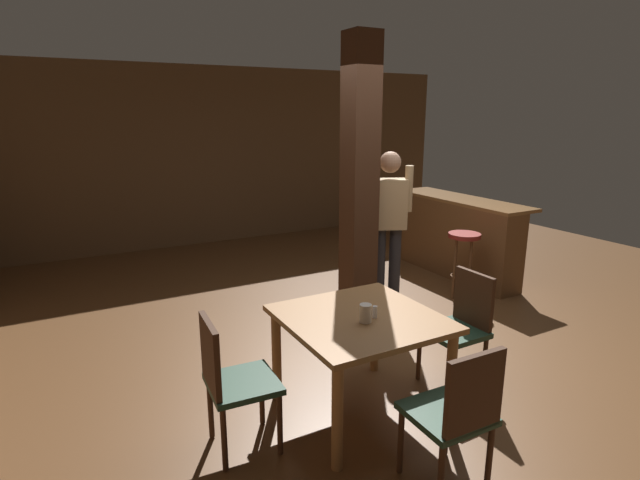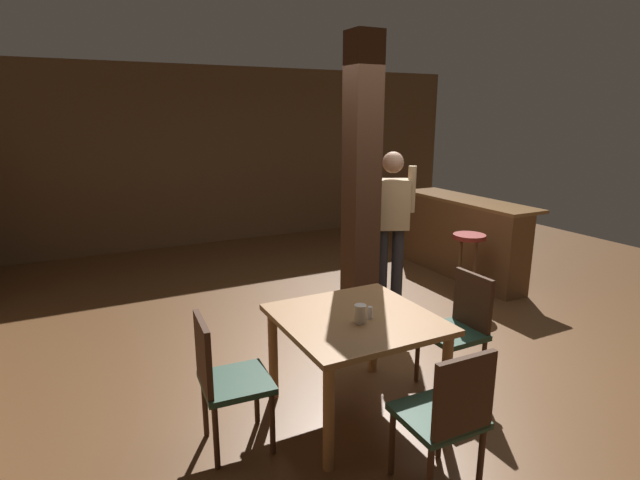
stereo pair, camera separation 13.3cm
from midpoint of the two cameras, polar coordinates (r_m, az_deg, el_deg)
name	(u,v)px [view 2 (the right image)]	position (r m, az deg, el deg)	size (l,w,h in m)	color
ground_plane	(396,341)	(4.85, 9.53, -11.34)	(10.80, 10.80, 0.00)	brown
wall_back	(241,155)	(8.44, -8.60, 9.54)	(8.00, 0.10, 2.80)	brown
pillar	(361,187)	(4.80, 5.54, 6.06)	(0.28, 0.28, 2.80)	#382114
dining_table	(356,331)	(3.50, 5.19, -10.37)	(1.02, 1.02, 0.74)	brown
chair_west	(224,376)	(3.23, -9.75, -15.12)	(0.45, 0.45, 0.89)	#1E3828
chair_east	(460,325)	(4.05, 16.59, -9.26)	(0.42, 0.42, 0.89)	#1E3828
chair_south	(447,414)	(2.95, 15.66, -18.61)	(0.43, 0.43, 0.89)	#1E3828
napkin_cup	(360,314)	(3.35, 5.77, -8.39)	(0.08, 0.08, 0.12)	beige
salt_shaker	(370,313)	(3.42, 6.87, -8.25)	(0.03, 0.03, 0.08)	silver
standing_person	(391,224)	(5.08, 8.86, 1.86)	(0.46, 0.32, 1.72)	tan
bar_counter	(460,237)	(6.75, 16.23, 0.33)	(0.56, 2.01, 1.01)	brown
bar_stool_near	(468,251)	(5.88, 17.22, -1.17)	(0.36, 0.36, 0.77)	maroon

